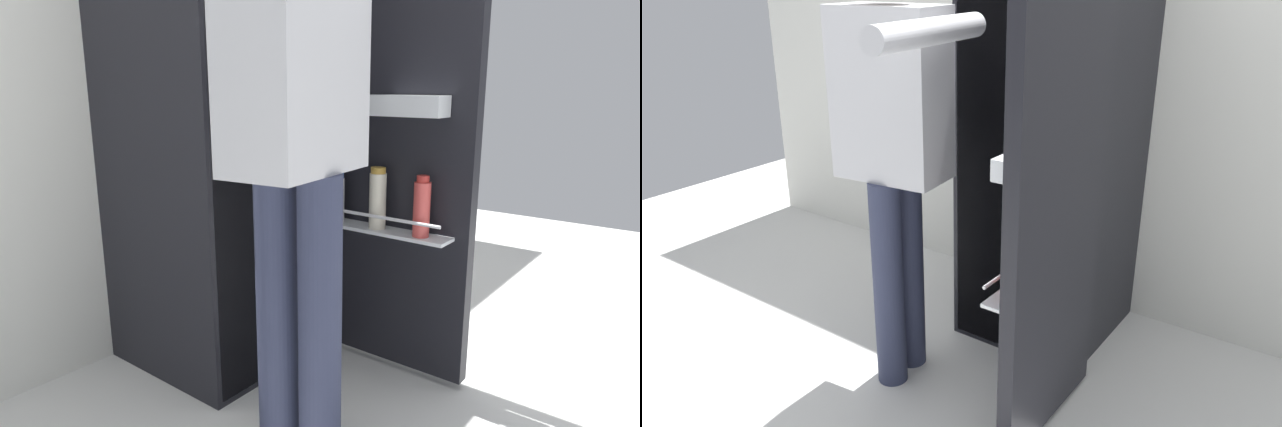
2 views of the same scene
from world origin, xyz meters
TOP-DOWN VIEW (x-y plane):
  - ground_plane at (0.00, 0.00)m, footprint 6.33×6.33m
  - kitchen_wall at (0.00, 0.94)m, footprint 4.40×0.10m
  - refrigerator at (0.03, 0.51)m, footprint 0.66×1.23m
  - person at (-0.30, -0.11)m, footprint 0.58×0.69m

SIDE VIEW (x-z plane):
  - ground_plane at x=0.00m, z-range 0.00..0.00m
  - refrigerator at x=0.03m, z-range 0.00..1.80m
  - person at x=-0.30m, z-range 0.17..1.87m
  - kitchen_wall at x=0.00m, z-range 0.00..2.54m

